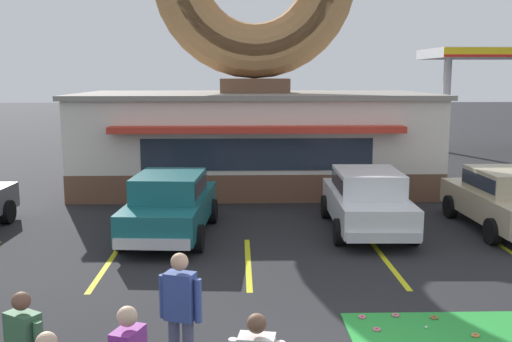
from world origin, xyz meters
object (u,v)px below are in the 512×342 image
(pedestrian_hooded_kid, at_px, (181,311))
(trash_bin, at_px, (74,186))
(car_champagne, at_px, (505,197))
(golf_ball, at_px, (426,327))
(car_teal, at_px, (170,202))
(car_white, at_px, (367,198))

(pedestrian_hooded_kid, height_order, trash_bin, pedestrian_hooded_kid)
(car_champagne, bearing_deg, trash_bin, 162.31)
(golf_ball, height_order, pedestrian_hooded_kid, pedestrian_hooded_kid)
(car_teal, bearing_deg, golf_ball, -50.84)
(pedestrian_hooded_kid, bearing_deg, car_teal, 97.42)
(car_white, bearing_deg, pedestrian_hooded_kid, -118.15)
(car_teal, distance_m, pedestrian_hooded_kid, 7.25)
(golf_ball, height_order, car_champagne, car_champagne)
(golf_ball, relative_size, pedestrian_hooded_kid, 0.02)
(golf_ball, xyz_separation_m, car_white, (0.33, 6.10, 0.82))
(golf_ball, xyz_separation_m, trash_bin, (-8.17, 9.92, 0.45))
(golf_ball, distance_m, car_champagne, 7.27)
(golf_ball, bearing_deg, car_teal, 129.16)
(car_champagne, relative_size, car_teal, 0.98)
(golf_ball, distance_m, trash_bin, 12.86)
(golf_ball, height_order, car_white, car_white)
(pedestrian_hooded_kid, xyz_separation_m, trash_bin, (-4.44, 11.39, -0.48))
(trash_bin, bearing_deg, car_champagne, -17.69)
(car_white, distance_m, car_teal, 5.00)
(car_white, relative_size, pedestrian_hooded_kid, 2.64)
(car_white, xyz_separation_m, car_teal, (-4.99, -0.38, 0.00))
(car_white, height_order, trash_bin, car_white)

